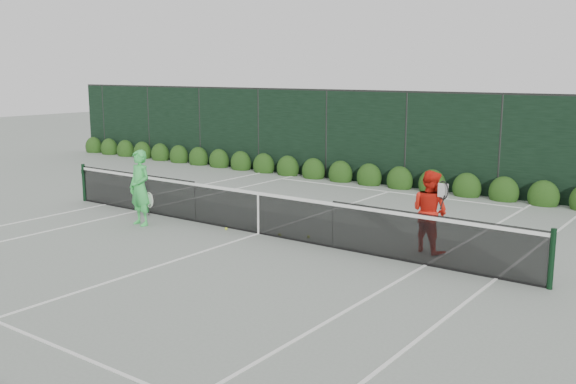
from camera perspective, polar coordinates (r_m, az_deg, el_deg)
The scene contains 8 objects.
ground at distance 14.76m, azimuth -2.63°, elevation -3.73°, with size 80.00×80.00×0.00m, color gray.
tennis_net at distance 14.65m, azimuth -2.72°, elevation -1.70°, with size 12.90×0.10×1.07m.
player_woman at distance 15.80m, azimuth -13.03°, elevation 0.36°, with size 0.71×0.51×1.83m.
player_man at distance 13.45m, azimuth 12.48°, elevation -1.68°, with size 0.98×0.85×1.70m.
court_lines at distance 14.75m, azimuth -2.63°, elevation -3.71°, with size 11.03×23.83×0.01m.
windscreen_fence at distance 12.49m, azimuth -10.50°, elevation 0.55°, with size 32.00×21.07×3.06m.
hedge_row at distance 20.64m, azimuth 9.89°, elevation 0.97°, with size 31.66×0.65×0.94m.
tennis_balls at distance 14.65m, azimuth -1.56°, elevation -3.69°, with size 2.05×0.60×0.07m.
Camera 1 is at (8.97, -11.12, 3.69)m, focal length 40.00 mm.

